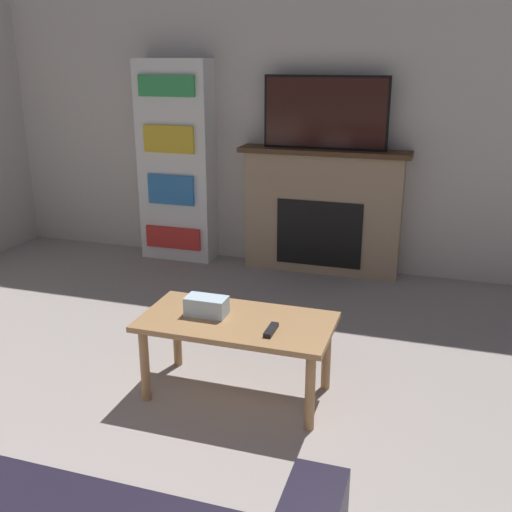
{
  "coord_description": "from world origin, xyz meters",
  "views": [
    {
      "loc": [
        0.93,
        -0.28,
        1.76
      ],
      "look_at": [
        -0.04,
        2.79,
        0.68
      ],
      "focal_mm": 42.0,
      "sensor_mm": 36.0,
      "label": 1
    }
  ],
  "objects_px": {
    "bookshelf": "(177,162)",
    "tv": "(325,113)",
    "coffee_table": "(237,330)",
    "fireplace": "(322,211)"
  },
  "relations": [
    {
      "from": "bookshelf",
      "to": "coffee_table",
      "type": "bearing_deg",
      "value": -58.23
    },
    {
      "from": "fireplace",
      "to": "tv",
      "type": "distance_m",
      "value": 0.81
    },
    {
      "from": "tv",
      "to": "coffee_table",
      "type": "relative_size",
      "value": 0.99
    },
    {
      "from": "coffee_table",
      "to": "bookshelf",
      "type": "relative_size",
      "value": 0.58
    },
    {
      "from": "fireplace",
      "to": "coffee_table",
      "type": "xyz_separation_m",
      "value": [
        -0.02,
        -2.1,
        -0.14
      ]
    },
    {
      "from": "fireplace",
      "to": "tv",
      "type": "height_order",
      "value": "tv"
    },
    {
      "from": "fireplace",
      "to": "bookshelf",
      "type": "relative_size",
      "value": 0.8
    },
    {
      "from": "bookshelf",
      "to": "tv",
      "type": "bearing_deg",
      "value": 0.13
    },
    {
      "from": "fireplace",
      "to": "coffee_table",
      "type": "relative_size",
      "value": 1.38
    },
    {
      "from": "coffee_table",
      "to": "tv",
      "type": "bearing_deg",
      "value": 89.45
    }
  ]
}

